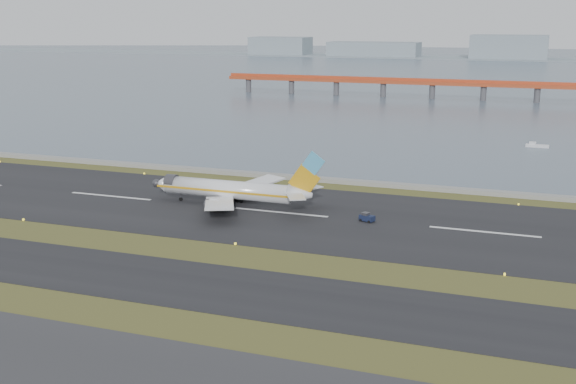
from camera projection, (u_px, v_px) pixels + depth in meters
name	position (u px, v px, depth m)	size (l,w,h in m)	color
ground	(217.00, 258.00, 118.34)	(1000.00, 1000.00, 0.00)	#364318
taxiway_strip	(182.00, 283.00, 107.36)	(1000.00, 18.00, 0.10)	black
runway_strip	(281.00, 213.00, 145.74)	(1000.00, 45.00, 0.10)	black
seawall	(324.00, 180.00, 173.05)	(1000.00, 2.50, 1.00)	gray
bay_water	(481.00, 70.00, 538.68)	(1400.00, 800.00, 1.30)	#4E5D6F
red_pier	(484.00, 85.00, 338.46)	(260.00, 5.00, 10.20)	#AE3F1D
far_shoreline	(513.00, 52.00, 678.95)	(1400.00, 80.00, 60.50)	gray
airliner	(234.00, 190.00, 150.02)	(38.52, 32.89, 12.80)	white
pushback_tug	(367.00, 217.00, 139.15)	(3.21, 2.50, 1.81)	#141B37
workboat_near	(537.00, 146.00, 218.85)	(6.87, 2.48, 1.64)	silver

